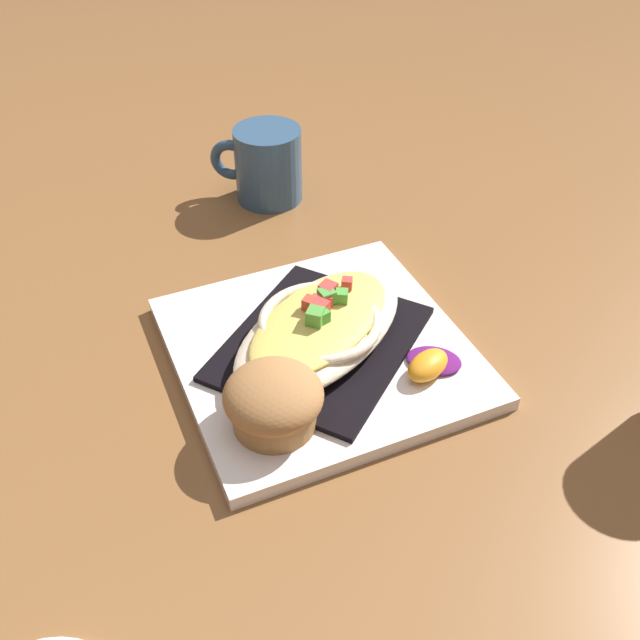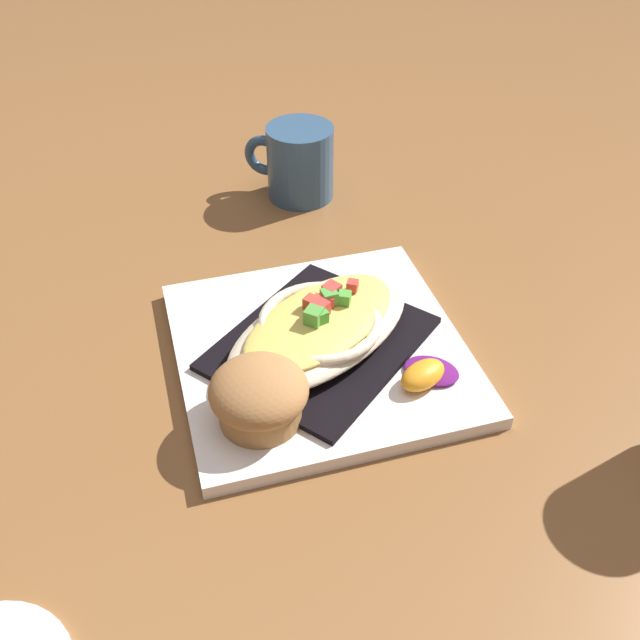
{
  "view_description": "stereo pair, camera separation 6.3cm",
  "coord_description": "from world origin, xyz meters",
  "px_view_note": "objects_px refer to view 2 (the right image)",
  "views": [
    {
      "loc": [
        0.09,
        0.47,
        0.45
      ],
      "look_at": [
        0.0,
        0.0,
        0.04
      ],
      "focal_mm": 40.45,
      "sensor_mm": 36.0,
      "label": 1
    },
    {
      "loc": [
        0.03,
        0.48,
        0.45
      ],
      "look_at": [
        0.0,
        0.0,
        0.04
      ],
      "focal_mm": 40.45,
      "sensor_mm": 36.0,
      "label": 2
    }
  ],
  "objects_px": {
    "square_plate": "(320,351)",
    "muffin": "(259,395)",
    "gratin_dish": "(320,326)",
    "orange_garnish": "(425,374)",
    "coffee_mug": "(299,166)"
  },
  "relations": [
    {
      "from": "muffin",
      "to": "coffee_mug",
      "type": "relative_size",
      "value": 0.74
    },
    {
      "from": "square_plate",
      "to": "muffin",
      "type": "bearing_deg",
      "value": 57.72
    },
    {
      "from": "square_plate",
      "to": "gratin_dish",
      "type": "height_order",
      "value": "gratin_dish"
    },
    {
      "from": "gratin_dish",
      "to": "muffin",
      "type": "xyz_separation_m",
      "value": [
        0.05,
        0.08,
        0.0
      ]
    },
    {
      "from": "gratin_dish",
      "to": "orange_garnish",
      "type": "bearing_deg",
      "value": 150.31
    },
    {
      "from": "gratin_dish",
      "to": "muffin",
      "type": "bearing_deg",
      "value": 57.73
    },
    {
      "from": "gratin_dish",
      "to": "muffin",
      "type": "height_order",
      "value": "muffin"
    },
    {
      "from": "square_plate",
      "to": "muffin",
      "type": "xyz_separation_m",
      "value": [
        0.05,
        0.08,
        0.03
      ]
    },
    {
      "from": "orange_garnish",
      "to": "coffee_mug",
      "type": "bearing_deg",
      "value": -74.22
    },
    {
      "from": "muffin",
      "to": "orange_garnish",
      "type": "relative_size",
      "value": 1.21
    },
    {
      "from": "square_plate",
      "to": "muffin",
      "type": "relative_size",
      "value": 3.2
    },
    {
      "from": "square_plate",
      "to": "muffin",
      "type": "height_order",
      "value": "muffin"
    },
    {
      "from": "orange_garnish",
      "to": "muffin",
      "type": "bearing_deg",
      "value": 13.85
    },
    {
      "from": "coffee_mug",
      "to": "square_plate",
      "type": "bearing_deg",
      "value": 91.7
    },
    {
      "from": "coffee_mug",
      "to": "gratin_dish",
      "type": "bearing_deg",
      "value": 91.72
    }
  ]
}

